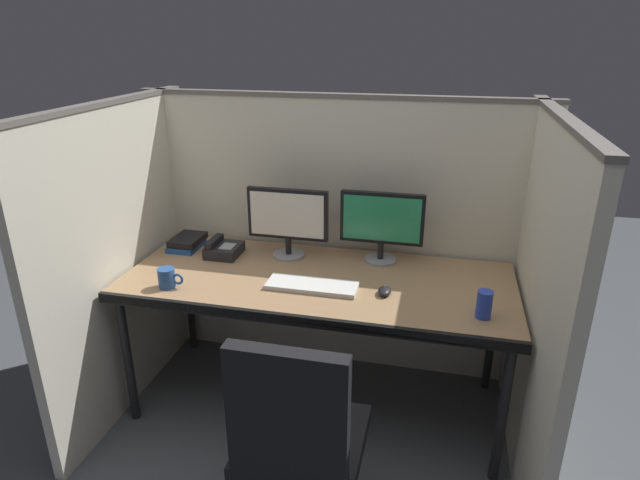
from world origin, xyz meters
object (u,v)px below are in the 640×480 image
computer_mouse (385,291)px  desk_phone (223,249)px  coffee_mug (167,278)px  book_stack (187,242)px  monitor_right (382,222)px  soda_can (484,304)px  office_chair (300,473)px  monitor_left (288,218)px  keyboard_main (312,286)px  desk (317,288)px

computer_mouse → desk_phone: (-0.90, 0.26, 0.02)m
coffee_mug → book_stack: bearing=105.6°
monitor_right → desk_phone: monitor_right is taller
soda_can → office_chair: bearing=-134.6°
monitor_left → soda_can: monitor_left is taller
monitor_left → office_chair: bearing=-72.0°
keyboard_main → book_stack: bearing=157.8°
desk → computer_mouse: 0.36m
book_stack → desk_phone: bearing=-12.4°
coffee_mug → desk: bearing=20.5°
office_chair → keyboard_main: size_ratio=2.27×
office_chair → keyboard_main: (-0.14, 0.75, 0.39)m
office_chair → desk_phone: office_chair is taller
book_stack → coffee_mug: 0.49m
soda_can → keyboard_main: bearing=172.3°
book_stack → office_chair: bearing=-48.9°
monitor_right → keyboard_main: size_ratio=1.00×
monitor_left → coffee_mug: monitor_left is taller
keyboard_main → coffee_mug: bearing=-167.5°
soda_can → desk: bearing=165.1°
book_stack → coffee_mug: size_ratio=1.74×
desk → monitor_right: bearing=46.3°
keyboard_main → soda_can: (0.77, -0.10, 0.05)m
office_chair → soda_can: 1.00m
desk_phone → coffee_mug: 0.44m
office_chair → keyboard_main: office_chair is taller
computer_mouse → desk_phone: size_ratio=0.51×
desk_phone → coffee_mug: (-0.10, -0.42, 0.01)m
monitor_right → desk_phone: 0.86m
desk → monitor_right: size_ratio=4.42×
soda_can → desk_phone: bearing=164.2°
office_chair → monitor_left: size_ratio=2.27×
monitor_right → coffee_mug: (-0.94, -0.54, -0.17)m
computer_mouse → book_stack: 1.18m
desk → monitor_right: 0.48m
computer_mouse → coffee_mug: 1.02m
desk_phone → office_chair: bearing=-55.5°
desk → keyboard_main: bearing=-90.5°
keyboard_main → coffee_mug: (-0.67, -0.15, 0.04)m
soda_can → coffee_mug: soda_can is taller
book_stack → soda_can: bearing=-15.3°
monitor_left → monitor_right: same height
office_chair → desk: bearing=91.4°
monitor_right → book_stack: size_ratio=1.96×
desk → keyboard_main: (-0.00, -0.10, 0.06)m
desk → coffee_mug: 0.72m
keyboard_main → book_stack: (-0.80, 0.33, 0.02)m
keyboard_main → desk_phone: desk_phone is taller
monitor_left → soda_can: size_ratio=3.52×
desk → book_stack: bearing=164.3°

